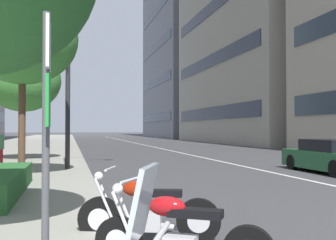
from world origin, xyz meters
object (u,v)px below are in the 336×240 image
Objects in this scene: car_following_behind at (332,157)px; street_tree_far_plaza at (23,38)px; street_tree_mid_sidewalk at (23,81)px; motorcycle_under_tarp at (178,237)px; parking_sign_by_curb at (47,129)px; street_lamp_with_banners at (79,48)px; motorcycle_by_sign_pole at (147,213)px.

street_tree_far_plaza reaches higher than car_following_behind.
motorcycle_under_tarp is at bearing -168.16° from street_tree_mid_sidewalk.
parking_sign_by_curb is 0.42× the size of street_tree_far_plaza.
car_following_behind is 10.68m from street_lamp_with_banners.
parking_sign_by_curb is 18.33m from street_tree_mid_sidewalk.
street_tree_far_plaza reaches higher than parking_sign_by_curb.
street_tree_far_plaza is (10.27, 1.28, 2.85)m from parking_sign_by_curb.
street_lamp_with_banners is at bearing -66.71° from motorcycle_by_sign_pole.
car_following_behind is at bearing -119.00° from motorcycle_by_sign_pole.
motorcycle_under_tarp is 0.25× the size of street_lamp_with_banners.
street_tree_far_plaza is at bearing -174.30° from street_tree_mid_sidewalk.
parking_sign_by_curb reaches higher than motorcycle_by_sign_pole.
motorcycle_by_sign_pole is 3.31m from parking_sign_by_curb.
parking_sign_by_curb is 0.32× the size of street_lamp_with_banners.
car_following_behind is 0.59× the size of street_lamp_with_banners.
street_tree_mid_sidewalk is (15.29, 3.37, 3.65)m from motorcycle_by_sign_pole.
motorcycle_by_sign_pole is (1.35, 0.13, 0.02)m from motorcycle_under_tarp.
parking_sign_by_curb is (-10.66, 10.01, 1.08)m from car_following_behind.
street_lamp_with_banners is at bearing -32.42° from street_tree_far_plaza.
street_lamp_with_banners is 5.66m from street_tree_mid_sidewalk.
street_tree_far_plaza is at bearing -41.82° from motorcycle_under_tarp.
street_lamp_with_banners is (13.07, -0.50, 3.15)m from parking_sign_by_curb.
parking_sign_by_curb reaches higher than car_following_behind.
car_following_behind is (9.24, -8.58, 0.21)m from motorcycle_under_tarp.
parking_sign_by_curb is (-1.41, 1.44, 1.28)m from motorcycle_under_tarp.
street_tree_far_plaza is (-2.80, 1.78, -0.30)m from street_lamp_with_banners.
street_tree_far_plaza is at bearing 7.09° from parking_sign_by_curb.
street_lamp_with_banners is (11.66, 0.93, 4.43)m from motorcycle_under_tarp.
street_tree_far_plaza is (8.85, 2.71, 4.13)m from motorcycle_under_tarp.
street_tree_far_plaza is 1.07× the size of street_tree_mid_sidewalk.
motorcycle_by_sign_pole is 0.85× the size of parking_sign_by_curb.
car_following_behind is (7.89, -8.70, 0.19)m from motorcycle_by_sign_pole.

